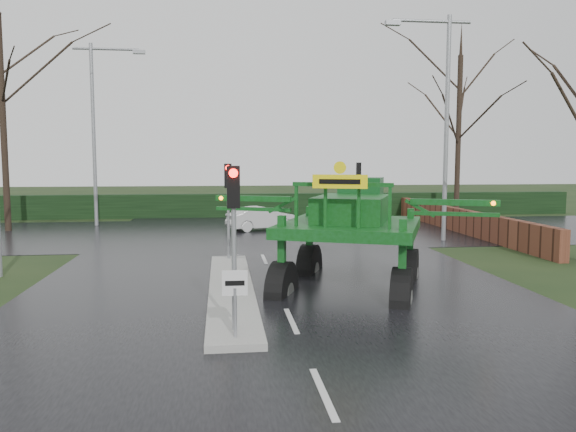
{
  "coord_description": "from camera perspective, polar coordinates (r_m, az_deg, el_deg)",
  "views": [
    {
      "loc": [
        -1.55,
        -12.3,
        3.62
      ],
      "look_at": [
        0.41,
        4.06,
        2.0
      ],
      "focal_mm": 35.0,
      "sensor_mm": 36.0,
      "label": 1
    }
  ],
  "objects": [
    {
      "name": "road_main",
      "position": [
        22.64,
        -2.82,
        -3.57
      ],
      "size": [
        14.0,
        80.0,
        0.02
      ],
      "primitive_type": "cube",
      "color": "black",
      "rests_on": "ground"
    },
    {
      "name": "keep_left_sign",
      "position": [
        11.1,
        -5.41,
        -7.76
      ],
      "size": [
        0.5,
        0.07,
        1.35
      ],
      "color": "gray",
      "rests_on": "ground"
    },
    {
      "name": "road_cross",
      "position": [
        28.57,
        -3.66,
        -1.66
      ],
      "size": [
        80.0,
        12.0,
        0.02
      ],
      "primitive_type": "cube",
      "color": "black",
      "rests_on": "ground"
    },
    {
      "name": "street_light_left_far",
      "position": [
        33.06,
        -18.67,
        9.44
      ],
      "size": [
        3.85,
        0.3,
        10.0
      ],
      "color": "gray",
      "rests_on": "ground"
    },
    {
      "name": "ground",
      "position": [
        12.91,
        0.34,
        -10.67
      ],
      "size": [
        140.0,
        140.0,
        0.0
      ],
      "primitive_type": "plane",
      "color": "black",
      "rests_on": "ground"
    },
    {
      "name": "tree_left_far",
      "position": [
        32.41,
        -27.09,
        11.26
      ],
      "size": [
        7.7,
        7.7,
        13.26
      ],
      "color": "black",
      "rests_on": "ground"
    },
    {
      "name": "brick_wall",
      "position": [
        30.9,
        16.16,
        -0.21
      ],
      "size": [
        0.4,
        20.0,
        1.2
      ],
      "primitive_type": "cube",
      "color": "#592D1E",
      "rests_on": "ground"
    },
    {
      "name": "crop_sprayer",
      "position": [
        15.34,
        -0.42,
        0.05
      ],
      "size": [
        7.51,
        6.06,
        4.51
      ],
      "rotation": [
        0.0,
        0.0,
        -0.39
      ],
      "color": "black",
      "rests_on": "ground"
    },
    {
      "name": "traffic_signal_near",
      "position": [
        11.34,
        -5.55,
        0.37
      ],
      "size": [
        0.26,
        0.33,
        3.52
      ],
      "color": "gray",
      "rests_on": "ground"
    },
    {
      "name": "hedge_row",
      "position": [
        36.44,
        -4.37,
        1.09
      ],
      "size": [
        44.0,
        0.9,
        1.5
      ],
      "primitive_type": "cube",
      "color": "black",
      "rests_on": "ground"
    },
    {
      "name": "street_light_left_near",
      "position": [
        19.61,
        -27.22,
        11.95
      ],
      "size": [
        3.85,
        0.3,
        10.0
      ],
      "color": "gray",
      "rests_on": "ground"
    },
    {
      "name": "median_island",
      "position": [
        15.7,
        -5.8,
        -7.42
      ],
      "size": [
        1.2,
        10.0,
        0.16
      ],
      "primitive_type": "cube",
      "color": "gray",
      "rests_on": "ground"
    },
    {
      "name": "traffic_signal_far",
      "position": [
        33.31,
        7.18,
        3.81
      ],
      "size": [
        0.26,
        0.33,
        3.52
      ],
      "rotation": [
        0.0,
        0.0,
        3.14
      ],
      "color": "gray",
      "rests_on": "ground"
    },
    {
      "name": "tree_right_far",
      "position": [
        36.45,
        16.99,
        9.91
      ],
      "size": [
        7.0,
        7.0,
        12.05
      ],
      "color": "black",
      "rests_on": "ground"
    },
    {
      "name": "white_sedan",
      "position": [
        29.44,
        -2.59,
        -1.44
      ],
      "size": [
        3.95,
        2.47,
        1.23
      ],
      "primitive_type": "imported",
      "rotation": [
        0.0,
        0.0,
        1.91
      ],
      "color": "silver",
      "rests_on": "ground"
    },
    {
      "name": "traffic_signal_mid",
      "position": [
        19.82,
        -6.11,
        2.61
      ],
      "size": [
        0.26,
        0.33,
        3.52
      ],
      "color": "gray",
      "rests_on": "ground"
    },
    {
      "name": "street_light_right",
      "position": [
        26.28,
        15.23,
        10.6
      ],
      "size": [
        3.85,
        0.3,
        10.0
      ],
      "color": "gray",
      "rests_on": "ground"
    }
  ]
}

